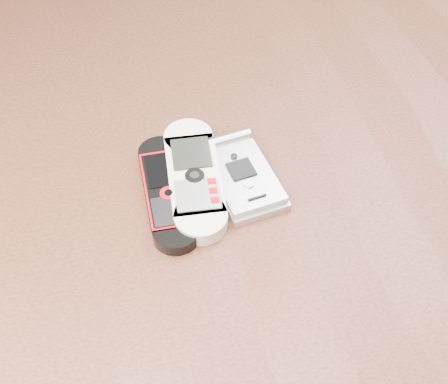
{
  "coord_description": "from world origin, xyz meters",
  "views": [
    {
      "loc": [
        -0.08,
        -0.35,
        1.18
      ],
      "look_at": [
        0.01,
        0.0,
        0.76
      ],
      "focal_mm": 50.0,
      "sensor_mm": 36.0,
      "label": 1
    }
  ],
  "objects_px": {
    "nokia_white": "(194,177)",
    "nokia_black_red": "(168,191)",
    "motorola_razr": "(242,177)",
    "table": "(219,267)"
  },
  "relations": [
    {
      "from": "nokia_white",
      "to": "nokia_black_red",
      "type": "xyz_separation_m",
      "value": [
        -0.03,
        -0.01,
        -0.0
      ]
    },
    {
      "from": "motorola_razr",
      "to": "nokia_black_red",
      "type": "bearing_deg",
      "value": 172.13
    },
    {
      "from": "table",
      "to": "nokia_white",
      "type": "distance_m",
      "value": 0.12
    },
    {
      "from": "nokia_white",
      "to": "motorola_razr",
      "type": "xyz_separation_m",
      "value": [
        0.04,
        -0.01,
        0.0
      ]
    },
    {
      "from": "table",
      "to": "nokia_black_red",
      "type": "xyz_separation_m",
      "value": [
        -0.04,
        0.02,
        0.11
      ]
    },
    {
      "from": "nokia_white",
      "to": "nokia_black_red",
      "type": "bearing_deg",
      "value": -154.48
    },
    {
      "from": "table",
      "to": "nokia_black_red",
      "type": "height_order",
      "value": "nokia_black_red"
    },
    {
      "from": "table",
      "to": "nokia_white",
      "type": "bearing_deg",
      "value": 123.64
    },
    {
      "from": "nokia_white",
      "to": "motorola_razr",
      "type": "height_order",
      "value": "same"
    },
    {
      "from": "nokia_white",
      "to": "nokia_black_red",
      "type": "height_order",
      "value": "nokia_white"
    }
  ]
}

